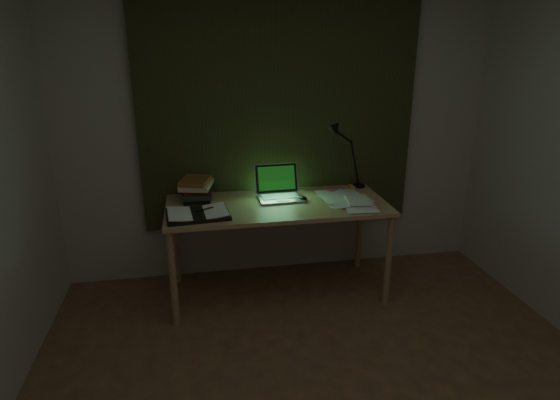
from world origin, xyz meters
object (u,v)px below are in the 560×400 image
Objects in this scene: book_stack at (196,189)px; desk_lamp at (360,155)px; open_textbook at (198,214)px; loose_papers at (350,201)px; laptop at (281,184)px; desk at (277,249)px.

desk_lamp is at bearing 3.65° from book_stack.
loose_papers is (1.14, 0.08, -0.01)m from open_textbook.
loose_papers is at bearing -13.53° from book_stack.
desk_lamp reaches higher than laptop.
desk is 1.03m from desk_lamp.
book_stack is at bearing 161.13° from desk.
desk is 0.78m from book_stack.
desk is 0.51m from laptop.
desk is at bearing -162.40° from desk_lamp.
desk is 0.73m from open_textbook.
laptop is at bearing 16.09° from open_textbook.
open_textbook is 1.42m from desk_lamp.
laptop is 0.74m from desk_lamp.
loose_papers is (0.55, -0.07, 0.39)m from desk.
book_stack reaches higher than open_textbook.
desk is 0.67m from loose_papers.
loose_papers is at bearing -0.97° from open_textbook.
laptop is at bearing -167.83° from desk_lamp.
laptop is (0.04, 0.09, 0.50)m from desk.
loose_papers is 0.72× the size of desk_lamp.
laptop reaches higher than open_textbook.
book_stack is 0.67× the size of loose_papers.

